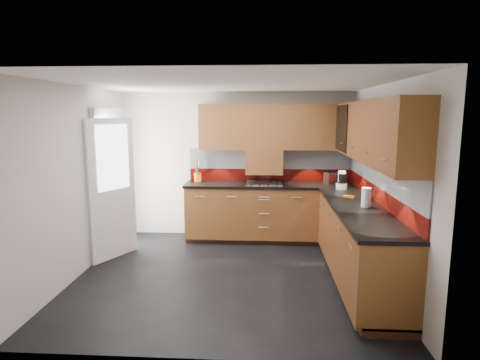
# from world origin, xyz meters

# --- Properties ---
(room) EXTENTS (4.00, 3.80, 2.64)m
(room) POSITION_xyz_m (0.00, 0.00, 1.50)
(room) COLOR black
(base_cabinets) EXTENTS (2.70, 3.20, 0.95)m
(base_cabinets) POSITION_xyz_m (1.07, 0.72, 0.44)
(base_cabinets) COLOR #5B3414
(base_cabinets) RESTS_ON room
(countertop) EXTENTS (2.72, 3.22, 0.04)m
(countertop) POSITION_xyz_m (1.05, 0.70, 0.92)
(countertop) COLOR black
(countertop) RESTS_ON base_cabinets
(backsplash) EXTENTS (2.70, 3.20, 0.54)m
(backsplash) POSITION_xyz_m (1.28, 0.93, 1.21)
(backsplash) COLOR maroon
(backsplash) RESTS_ON countertop
(upper_cabinets) EXTENTS (2.50, 3.20, 0.72)m
(upper_cabinets) POSITION_xyz_m (1.23, 0.78, 1.84)
(upper_cabinets) COLOR #5B3414
(upper_cabinets) RESTS_ON room
(extractor_hood) EXTENTS (0.60, 0.33, 0.40)m
(extractor_hood) POSITION_xyz_m (0.45, 1.64, 1.28)
(extractor_hood) COLOR #5B3414
(extractor_hood) RESTS_ON room
(glass_cabinet) EXTENTS (0.32, 0.80, 0.66)m
(glass_cabinet) POSITION_xyz_m (1.71, 1.07, 1.87)
(glass_cabinet) COLOR black
(glass_cabinet) RESTS_ON room
(back_door) EXTENTS (0.42, 1.19, 2.04)m
(back_door) POSITION_xyz_m (-1.78, 0.75, 1.03)
(back_door) COLOR white
(back_door) RESTS_ON room
(gas_hob) EXTENTS (0.57, 0.50, 0.04)m
(gas_hob) POSITION_xyz_m (0.45, 1.47, 0.95)
(gas_hob) COLOR silver
(gas_hob) RESTS_ON countertop
(utensil_pot) EXTENTS (0.12, 0.12, 0.42)m
(utensil_pot) POSITION_xyz_m (-0.65, 1.64, 1.03)
(utensil_pot) COLOR orange
(utensil_pot) RESTS_ON countertop
(toaster) EXTENTS (0.29, 0.24, 0.18)m
(toaster) POSITION_xyz_m (1.55, 1.57, 1.03)
(toaster) COLOR silver
(toaster) RESTS_ON countertop
(food_processor) EXTENTS (0.17, 0.17, 0.28)m
(food_processor) POSITION_xyz_m (1.60, 1.08, 1.07)
(food_processor) COLOR white
(food_processor) RESTS_ON countertop
(paper_towel) EXTENTS (0.15, 0.15, 0.23)m
(paper_towel) POSITION_xyz_m (1.67, -0.09, 1.06)
(paper_towel) COLOR white
(paper_towel) RESTS_ON countertop
(orange_cloth) EXTENTS (0.17, 0.16, 0.02)m
(orange_cloth) POSITION_xyz_m (1.59, 0.49, 0.95)
(orange_cloth) COLOR orange
(orange_cloth) RESTS_ON countertop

